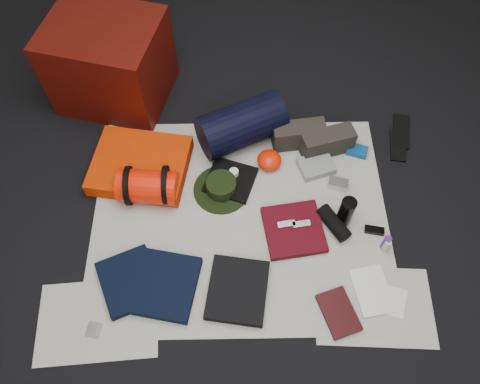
{
  "coord_description": "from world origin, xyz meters",
  "views": [
    {
      "loc": [
        -0.02,
        -1.17,
        2.27
      ],
      "look_at": [
        -0.0,
        0.1,
        0.1
      ],
      "focal_mm": 35.0,
      "sensor_mm": 36.0,
      "label": 1
    }
  ],
  "objects_px": {
    "sleeping_pad": "(141,165)",
    "navy_duffel": "(242,125)",
    "red_cabinet": "(110,63)",
    "paperback_book": "(338,313)",
    "stuff_sack": "(148,187)",
    "compact_camera": "(338,184)",
    "water_bottle": "(346,212)"
  },
  "relations": [
    {
      "from": "sleeping_pad",
      "to": "navy_duffel",
      "type": "distance_m",
      "value": 0.63
    },
    {
      "from": "red_cabinet",
      "to": "sleeping_pad",
      "type": "xyz_separation_m",
      "value": [
        0.2,
        -0.6,
        -0.21
      ]
    },
    {
      "from": "paperback_book",
      "to": "stuff_sack",
      "type": "bearing_deg",
      "value": 126.43
    },
    {
      "from": "red_cabinet",
      "to": "stuff_sack",
      "type": "bearing_deg",
      "value": -56.17
    },
    {
      "from": "paperback_book",
      "to": "navy_duffel",
      "type": "bearing_deg",
      "value": 94.51
    },
    {
      "from": "red_cabinet",
      "to": "stuff_sack",
      "type": "xyz_separation_m",
      "value": [
        0.26,
        -0.77,
        -0.16
      ]
    },
    {
      "from": "red_cabinet",
      "to": "paperback_book",
      "type": "height_order",
      "value": "red_cabinet"
    },
    {
      "from": "compact_camera",
      "to": "paperback_book",
      "type": "height_order",
      "value": "compact_camera"
    },
    {
      "from": "sleeping_pad",
      "to": "water_bottle",
      "type": "height_order",
      "value": "water_bottle"
    },
    {
      "from": "navy_duffel",
      "to": "compact_camera",
      "type": "distance_m",
      "value": 0.65
    },
    {
      "from": "paperback_book",
      "to": "water_bottle",
      "type": "bearing_deg",
      "value": 61.95
    },
    {
      "from": "stuff_sack",
      "to": "compact_camera",
      "type": "height_order",
      "value": "stuff_sack"
    },
    {
      "from": "sleeping_pad",
      "to": "navy_duffel",
      "type": "bearing_deg",
      "value": 20.67
    },
    {
      "from": "red_cabinet",
      "to": "stuff_sack",
      "type": "height_order",
      "value": "red_cabinet"
    },
    {
      "from": "sleeping_pad",
      "to": "navy_duffel",
      "type": "xyz_separation_m",
      "value": [
        0.58,
        0.22,
        0.08
      ]
    },
    {
      "from": "sleeping_pad",
      "to": "paperback_book",
      "type": "bearing_deg",
      "value": -39.49
    },
    {
      "from": "red_cabinet",
      "to": "water_bottle",
      "type": "distance_m",
      "value": 1.63
    },
    {
      "from": "sleeping_pad",
      "to": "compact_camera",
      "type": "relative_size",
      "value": 4.88
    },
    {
      "from": "sleeping_pad",
      "to": "water_bottle",
      "type": "relative_size",
      "value": 2.61
    },
    {
      "from": "navy_duffel",
      "to": "water_bottle",
      "type": "relative_size",
      "value": 2.46
    },
    {
      "from": "compact_camera",
      "to": "paperback_book",
      "type": "distance_m",
      "value": 0.73
    },
    {
      "from": "sleeping_pad",
      "to": "navy_duffel",
      "type": "height_order",
      "value": "navy_duffel"
    },
    {
      "from": "red_cabinet",
      "to": "navy_duffel",
      "type": "bearing_deg",
      "value": -11.15
    },
    {
      "from": "navy_duffel",
      "to": "water_bottle",
      "type": "xyz_separation_m",
      "value": [
        0.54,
        -0.56,
        -0.03
      ]
    },
    {
      "from": "compact_camera",
      "to": "red_cabinet",
      "type": "bearing_deg",
      "value": 167.69
    },
    {
      "from": "navy_duffel",
      "to": "compact_camera",
      "type": "relative_size",
      "value": 4.59
    },
    {
      "from": "water_bottle",
      "to": "compact_camera",
      "type": "distance_m",
      "value": 0.23
    },
    {
      "from": "navy_duffel",
      "to": "paperback_book",
      "type": "relative_size",
      "value": 2.18
    },
    {
      "from": "paperback_book",
      "to": "red_cabinet",
      "type": "bearing_deg",
      "value": 111.92
    },
    {
      "from": "stuff_sack",
      "to": "navy_duffel",
      "type": "bearing_deg",
      "value": 37.12
    },
    {
      "from": "navy_duffel",
      "to": "compact_camera",
      "type": "height_order",
      "value": "navy_duffel"
    },
    {
      "from": "sleeping_pad",
      "to": "stuff_sack",
      "type": "relative_size",
      "value": 1.65
    }
  ]
}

